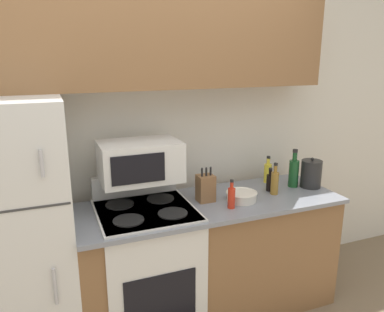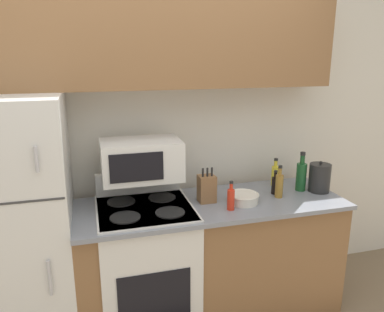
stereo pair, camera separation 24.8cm
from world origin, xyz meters
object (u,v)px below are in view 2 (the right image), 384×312
Objects in this scene: stove at (147,265)px; bottle_hot_sauce at (231,199)px; bowl at (243,198)px; bottle_soy_sauce at (275,185)px; knife_block at (207,188)px; bottle_vinegar at (279,185)px; kettle at (319,178)px; refrigerator at (13,228)px; microwave at (141,160)px; bottle_cooking_spray at (275,175)px; bottle_wine_green at (301,175)px.

bottle_hot_sauce is (0.55, -0.16, 0.50)m from stove.
bottle_soy_sauce is (0.30, 0.10, 0.03)m from bowl.
knife_block reaches higher than bottle_soy_sauce.
bottle_vinegar reaches higher than kettle.
bottle_vinegar is at bearing -2.71° from stove.
bottle_soy_sauce reaches higher than stove.
refrigerator is 1.57× the size of stove.
bottle_vinegar is at bearing -9.84° from microwave.
stove is 1.42m from kettle.
bottle_cooking_spray is (0.09, 0.17, 0.02)m from bottle_soy_sauce.
bottle_vinegar is (0.53, -0.07, -0.00)m from knife_block.
stove is at bearing -177.50° from knife_block.
microwave is 2.42× the size of bottle_cooking_spray.
kettle is at bearing -2.21° from knife_block.
bowl is at bearing -16.04° from microwave.
refrigerator reaches higher than stove.
bottle_wine_green is (0.65, 0.20, 0.04)m from bottle_hot_sauce.
bottle_soy_sauce is at bearing 85.21° from bottle_vinegar.
bottle_wine_green is (0.52, 0.11, 0.08)m from bowl.
kettle is at bearing -1.98° from refrigerator.
stove is at bearing -169.48° from bottle_cooking_spray.
bottle_cooking_spray is 0.33m from kettle.
stove is at bearing -178.45° from bottle_soy_sauce.
refrigerator is 7.49× the size of bowl.
refrigerator is 2.16m from kettle.
microwave is 2.22× the size of bottle_vinegar.
kettle is at bearing -6.77° from bottle_soy_sauce.
kettle is at bearing -5.91° from microwave.
bottle_cooking_spray is (0.39, 0.27, 0.05)m from bowl.
bowl is 0.94× the size of kettle.
bottle_wine_green reaches higher than stove.
microwave is at bearing 176.18° from bottle_wine_green.
kettle reaches higher than bowl.
microwave reaches higher than bottle_vinegar.
bottle_hot_sauce is (1.38, -0.22, 0.14)m from refrigerator.
bottle_cooking_spray is 0.63m from bottle_hot_sauce.
microwave is (0.83, 0.06, 0.37)m from refrigerator.
microwave is 1.21m from bottle_wine_green.
kettle is (0.88, -0.03, 0.01)m from knife_block.
microwave is 2.14× the size of knife_block.
kettle is (0.64, 0.06, 0.07)m from bowl.
bowl is 1.01× the size of bottle_cooking_spray.
bottle_hot_sauce is at bearing -16.46° from stove.
bottle_cooking_spray is 0.93× the size of kettle.
knife_block is 1.38× the size of bottle_soy_sauce.
knife_block is at bearing 177.79° from kettle.
bottle_hot_sauce is 0.78m from kettle.
knife_block is 0.83× the size of bottle_wine_green.
stove is 1.10m from bottle_vinegar.
bottle_wine_green is at bearing -0.50° from refrigerator.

